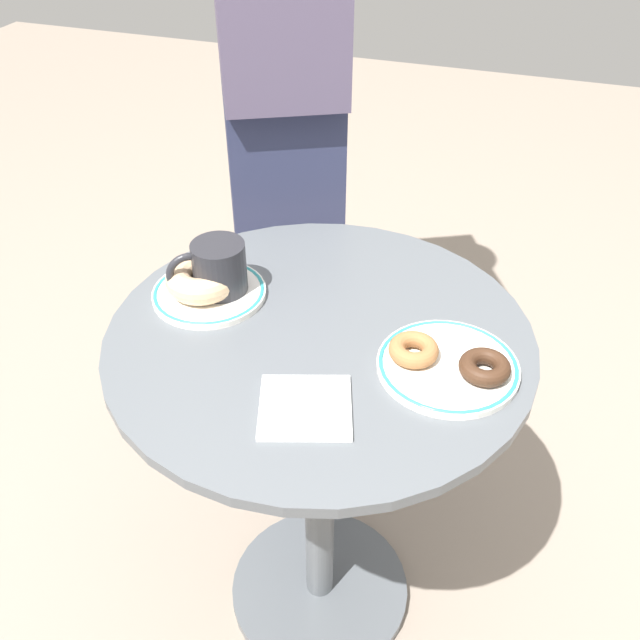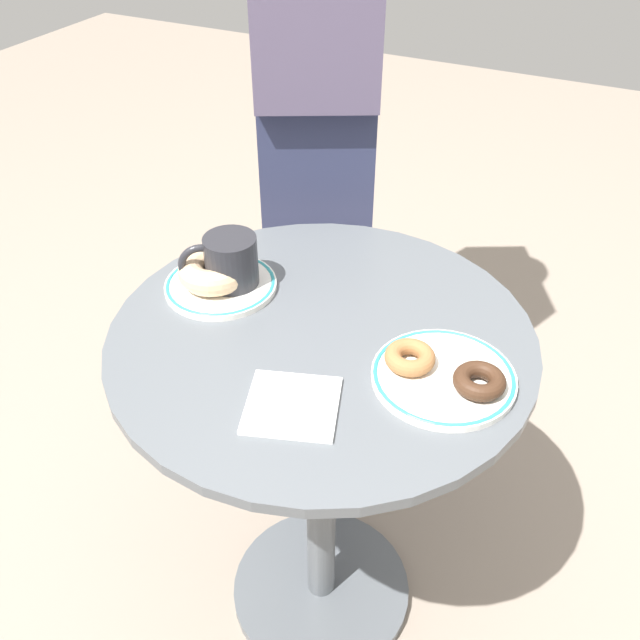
{
  "view_description": "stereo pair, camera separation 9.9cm",
  "coord_description": "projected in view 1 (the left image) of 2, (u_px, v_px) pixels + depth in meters",
  "views": [
    {
      "loc": [
        0.26,
        -0.77,
        1.37
      ],
      "look_at": [
        0.01,
        -0.02,
        0.75
      ],
      "focal_mm": 38.83,
      "sensor_mm": 36.0,
      "label": 1
    },
    {
      "loc": [
        0.35,
        -0.73,
        1.37
      ],
      "look_at": [
        0.01,
        -0.02,
        0.75
      ],
      "focal_mm": 38.83,
      "sensor_mm": 36.0,
      "label": 2
    }
  ],
  "objects": [
    {
      "name": "cafe_table",
      "position": [
        320.0,
        443.0,
        1.19
      ],
      "size": [
        0.65,
        0.65,
        0.71
      ],
      "color": "#565B60",
      "rests_on": "ground"
    },
    {
      "name": "donut_chocolate",
      "position": [
        485.0,
        367.0,
        0.94
      ],
      "size": [
        0.1,
        0.1,
        0.02
      ],
      "primitive_type": "torus",
      "rotation": [
        0.0,
        0.0,
        5.73
      ],
      "color": "#422819",
      "rests_on": "plate_right"
    },
    {
      "name": "plate_left",
      "position": [
        209.0,
        292.0,
        1.11
      ],
      "size": [
        0.18,
        0.18,
        0.01
      ],
      "color": "white",
      "rests_on": "cafe_table"
    },
    {
      "name": "coffee_mug",
      "position": [
        217.0,
        270.0,
        1.09
      ],
      "size": [
        0.11,
        0.1,
        0.09
      ],
      "color": "#28282D",
      "rests_on": "cafe_table"
    },
    {
      "name": "donut_cinnamon",
      "position": [
        414.0,
        350.0,
        0.97
      ],
      "size": [
        0.1,
        0.1,
        0.02
      ],
      "primitive_type": "torus",
      "rotation": [
        0.0,
        0.0,
        0.69
      ],
      "color": "#A36B3D",
      "rests_on": "plate_right"
    },
    {
      "name": "person_figure",
      "position": [
        279.0,
        112.0,
        1.4
      ],
      "size": [
        0.38,
        0.46,
        1.7
      ],
      "color": "#2D3351",
      "rests_on": "ground"
    },
    {
      "name": "plate_right",
      "position": [
        448.0,
        366.0,
        0.97
      ],
      "size": [
        0.2,
        0.2,
        0.01
      ],
      "color": "white",
      "rests_on": "cafe_table"
    },
    {
      "name": "donut_glazed",
      "position": [
        202.0,
        279.0,
        1.09
      ],
      "size": [
        0.15,
        0.15,
        0.04
      ],
      "primitive_type": "torus",
      "rotation": [
        0.0,
        0.0,
        1.22
      ],
      "color": "#E0B789",
      "rests_on": "plate_left"
    },
    {
      "name": "ground_plane",
      "position": [
        320.0,
        593.0,
        1.48
      ],
      "size": [
        7.0,
        7.0,
        0.02
      ],
      "primitive_type": "cube",
      "color": "gray"
    },
    {
      "name": "paper_napkin",
      "position": [
        305.0,
        407.0,
        0.91
      ],
      "size": [
        0.15,
        0.15,
        0.01
      ],
      "primitive_type": "cube",
      "rotation": [
        0.0,
        0.0,
        0.32
      ],
      "color": "white",
      "rests_on": "cafe_table"
    }
  ]
}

